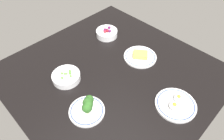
{
  "coord_description": "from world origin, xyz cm",
  "views": [
    {
      "loc": [
        57.26,
        57.44,
        90.15
      ],
      "look_at": [
        0.0,
        0.0,
        6.0
      ],
      "focal_mm": 32.2,
      "sensor_mm": 36.0,
      "label": 1
    }
  ],
  "objects_px": {
    "bowl_peas": "(66,77)",
    "bowl_berries": "(107,33)",
    "plate_cheese": "(140,56)",
    "plate_eggs": "(176,104)",
    "plate_broccoli": "(87,108)"
  },
  "relations": [
    {
      "from": "bowl_peas",
      "to": "bowl_berries",
      "type": "bearing_deg",
      "value": -163.07
    },
    {
      "from": "plate_broccoli",
      "to": "bowl_berries",
      "type": "bearing_deg",
      "value": -142.48
    },
    {
      "from": "bowl_peas",
      "to": "bowl_berries",
      "type": "xyz_separation_m",
      "value": [
        -0.45,
        -0.14,
        0.0
      ]
    },
    {
      "from": "plate_cheese",
      "to": "bowl_berries",
      "type": "xyz_separation_m",
      "value": [
        -0.01,
        -0.31,
        0.02
      ]
    },
    {
      "from": "bowl_peas",
      "to": "plate_broccoli",
      "type": "relative_size",
      "value": 0.9
    },
    {
      "from": "plate_cheese",
      "to": "plate_eggs",
      "type": "xyz_separation_m",
      "value": [
        0.15,
        0.36,
        0.0
      ]
    },
    {
      "from": "bowl_peas",
      "to": "plate_broccoli",
      "type": "bearing_deg",
      "value": 78.27
    },
    {
      "from": "plate_cheese",
      "to": "bowl_peas",
      "type": "xyz_separation_m",
      "value": [
        0.44,
        -0.18,
        0.01
      ]
    },
    {
      "from": "bowl_peas",
      "to": "plate_broccoli",
      "type": "distance_m",
      "value": 0.25
    },
    {
      "from": "plate_broccoli",
      "to": "bowl_peas",
      "type": "bearing_deg",
      "value": -101.73
    },
    {
      "from": "plate_cheese",
      "to": "plate_eggs",
      "type": "bearing_deg",
      "value": 66.84
    },
    {
      "from": "bowl_peas",
      "to": "bowl_berries",
      "type": "distance_m",
      "value": 0.47
    },
    {
      "from": "plate_cheese",
      "to": "bowl_peas",
      "type": "height_order",
      "value": "bowl_peas"
    },
    {
      "from": "plate_eggs",
      "to": "bowl_berries",
      "type": "bearing_deg",
      "value": -103.54
    },
    {
      "from": "bowl_peas",
      "to": "plate_eggs",
      "type": "xyz_separation_m",
      "value": [
        -0.29,
        0.54,
        -0.01
      ]
    }
  ]
}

